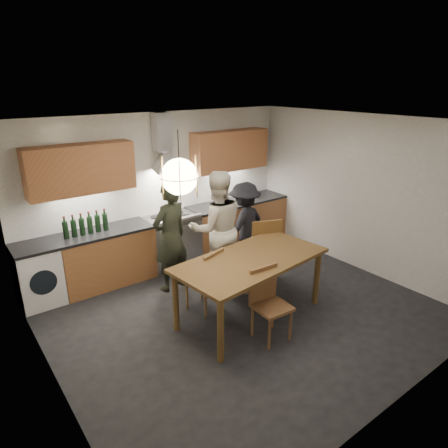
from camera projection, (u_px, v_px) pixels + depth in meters
ground at (242, 311)px, 5.66m from camera, size 5.00×5.00×0.00m
room_shell at (244, 195)px, 5.08m from camera, size 5.02×4.52×2.61m
counter_run at (173, 240)px, 6.98m from camera, size 5.00×0.62×0.90m
range_stove at (172, 240)px, 6.97m from camera, size 0.90×0.60×0.92m
wall_fixtures at (164, 158)px, 6.57m from camera, size 4.30×0.54×1.10m
pendant_lamp at (179, 177)px, 4.30m from camera, size 0.43×0.43×0.70m
dining_table at (251, 265)px, 5.29m from camera, size 2.16×1.25×0.87m
chair_back_left at (208, 277)px, 5.51m from camera, size 0.52×0.52×0.92m
chair_back_mid at (236, 265)px, 5.98m from camera, size 0.47×0.47×0.81m
chair_back_right at (264, 246)px, 6.32m from camera, size 0.63×0.63×1.07m
chair_front at (268, 298)px, 4.96m from camera, size 0.44×0.44×0.92m
person_left at (171, 237)px, 6.01m from camera, size 0.70×0.53×1.72m
person_mid at (217, 229)px, 6.17m from camera, size 1.07×0.95×1.83m
person_right at (244, 225)px, 6.84m from camera, size 1.07×0.77×1.49m
mixing_bowl at (223, 204)px, 7.35m from camera, size 0.35×0.35×0.07m
stock_pot at (254, 195)px, 7.81m from camera, size 0.25×0.25×0.14m
wine_bottles at (86, 223)px, 5.95m from camera, size 0.68×0.08×0.34m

